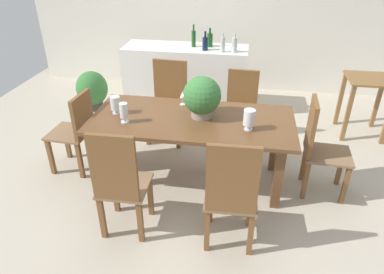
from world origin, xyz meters
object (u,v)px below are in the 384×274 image
at_px(wine_bottle_dark, 194,38).
at_px(crystal_vase_left, 249,118).
at_px(chair_head_end, 76,129).
at_px(side_table, 367,93).
at_px(chair_far_right, 241,105).
at_px(kitchen_counter, 186,78).
at_px(wine_glass, 183,95).
at_px(wine_bottle_amber, 234,45).
at_px(wine_bottle_tall, 210,40).
at_px(wine_bottle_green, 205,43).
at_px(wine_bottle_clear, 223,44).
at_px(potted_plant_floor, 92,90).
at_px(chair_near_left, 120,181).
at_px(crystal_vase_center_near, 124,111).
at_px(chair_far_left, 169,97).
at_px(crystal_vase_right, 115,104).
at_px(chair_foot_end, 319,145).
at_px(flower_centerpiece, 202,97).
at_px(dining_table, 192,127).
at_px(chair_near_right, 231,193).

bearing_deg(wine_bottle_dark, crystal_vase_left, -67.44).
relative_size(chair_head_end, side_table, 1.17).
bearing_deg(chair_far_right, kitchen_counter, 135.76).
height_order(wine_glass, wine_bottle_amber, wine_bottle_amber).
relative_size(wine_bottle_tall, wine_bottle_green, 1.01).
height_order(wine_bottle_green, wine_bottle_clear, wine_bottle_clear).
relative_size(chair_far_right, potted_plant_floor, 1.56).
relative_size(chair_far_right, chair_near_left, 0.87).
bearing_deg(side_table, potted_plant_floor, 177.42).
distance_m(chair_far_right, crystal_vase_left, 1.12).
height_order(chair_near_left, crystal_vase_center_near, chair_near_left).
relative_size(chair_far_left, crystal_vase_right, 5.33).
bearing_deg(wine_glass, chair_near_left, -104.00).
xyz_separation_m(crystal_vase_center_near, wine_glass, (0.49, 0.51, -0.01)).
bearing_deg(chair_near_left, crystal_vase_left, -144.22).
xyz_separation_m(wine_bottle_tall, side_table, (2.11, -0.56, -0.46)).
xyz_separation_m(crystal_vase_left, wine_bottle_amber, (-0.25, 1.86, 0.18)).
bearing_deg(crystal_vase_right, wine_glass, 27.11).
distance_m(chair_far_right, crystal_vase_center_near, 1.60).
xyz_separation_m(chair_foot_end, wine_bottle_clear, (-1.12, 1.69, 0.50)).
distance_m(chair_head_end, side_table, 3.61).
height_order(flower_centerpiece, crystal_vase_left, flower_centerpiece).
bearing_deg(dining_table, chair_near_right, -63.13).
relative_size(wine_glass, wine_bottle_amber, 0.63).
bearing_deg(flower_centerpiece, dining_table, -148.57).
height_order(kitchen_counter, wine_bottle_clear, wine_bottle_clear).
xyz_separation_m(kitchen_counter, wine_bottle_clear, (0.55, -0.18, 0.58)).
bearing_deg(wine_glass, flower_centerpiece, -46.78).
height_order(wine_bottle_dark, wine_bottle_green, wine_bottle_dark).
bearing_deg(side_table, crystal_vase_center_near, -149.76).
height_order(chair_near_right, crystal_vase_right, chair_near_right).
distance_m(wine_glass, side_table, 2.47).
bearing_deg(wine_bottle_tall, kitchen_counter, -168.32).
bearing_deg(crystal_vase_right, crystal_vase_center_near, -49.87).
height_order(dining_table, chair_head_end, chair_head_end).
relative_size(chair_near_left, wine_bottle_green, 4.07).
bearing_deg(wine_bottle_clear, wine_bottle_green, 167.77).
distance_m(chair_head_end, wine_glass, 1.22).
height_order(chair_near_left, wine_bottle_amber, wine_bottle_amber).
xyz_separation_m(chair_far_left, crystal_vase_right, (-0.34, -0.93, 0.30)).
height_order(dining_table, wine_bottle_clear, wine_bottle_clear).
distance_m(chair_near_left, wine_bottle_tall, 2.92).
bearing_deg(chair_far_left, wine_bottle_tall, 72.32).
xyz_separation_m(crystal_vase_left, crystal_vase_center_near, (-1.20, -0.04, -0.01)).
distance_m(dining_table, wine_bottle_dark, 1.97).
bearing_deg(wine_bottle_amber, chair_far_right, -78.84).
xyz_separation_m(crystal_vase_center_near, side_table, (2.70, 1.57, -0.28)).
bearing_deg(chair_foot_end, chair_near_left, 121.08).
height_order(kitchen_counter, side_table, kitchen_counter).
bearing_deg(kitchen_counter, chair_far_left, -93.11).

